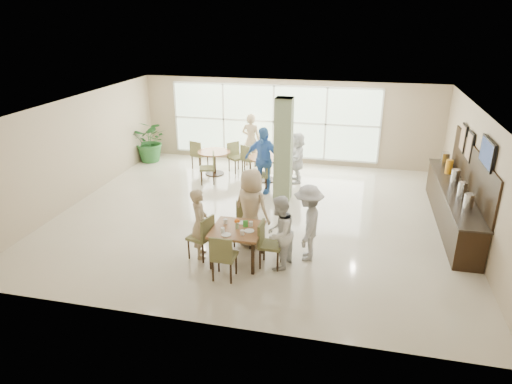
% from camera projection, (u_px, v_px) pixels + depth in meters
% --- Properties ---
extents(ground, '(10.00, 10.00, 0.00)m').
position_uv_depth(ground, '(259.00, 214.00, 11.71)').
color(ground, beige).
rests_on(ground, ground).
extents(room_shell, '(10.00, 10.00, 10.00)m').
position_uv_depth(room_shell, '(259.00, 151.00, 11.08)').
color(room_shell, white).
rests_on(room_shell, ground).
extents(window_bank, '(7.00, 0.04, 7.00)m').
position_uv_depth(window_bank, '(273.00, 122.00, 15.34)').
color(window_bank, silver).
rests_on(window_bank, ground).
extents(column, '(0.45, 0.45, 2.80)m').
position_uv_depth(column, '(283.00, 150.00, 12.20)').
color(column, '#5C6C4B').
rests_on(column, ground).
extents(main_table, '(1.02, 1.02, 0.75)m').
position_uv_depth(main_table, '(237.00, 232.00, 9.29)').
color(main_table, brown).
rests_on(main_table, ground).
extents(round_table_left, '(1.03, 1.03, 0.75)m').
position_uv_depth(round_table_left, '(214.00, 157.00, 14.43)').
color(round_table_left, brown).
rests_on(round_table_left, ground).
extents(round_table_right, '(1.11, 1.11, 0.75)m').
position_uv_depth(round_table_right, '(267.00, 162.00, 13.88)').
color(round_table_right, brown).
rests_on(round_table_right, ground).
extents(chairs_main_table, '(2.01, 1.87, 0.95)m').
position_uv_depth(chairs_main_table, '(235.00, 240.00, 9.38)').
color(chairs_main_table, brown).
rests_on(chairs_main_table, ground).
extents(chairs_table_left, '(1.89, 1.86, 0.95)m').
position_uv_depth(chairs_table_left, '(215.00, 160.00, 14.44)').
color(chairs_table_left, brown).
rests_on(chairs_table_left, ground).
extents(chairs_table_right, '(1.94, 1.92, 0.95)m').
position_uv_depth(chairs_table_right, '(268.00, 165.00, 13.95)').
color(chairs_table_right, brown).
rests_on(chairs_table_right, ground).
extents(tabletop_clutter, '(0.71, 0.81, 0.21)m').
position_uv_depth(tabletop_clutter, '(237.00, 226.00, 9.21)').
color(tabletop_clutter, white).
rests_on(tabletop_clutter, main_table).
extents(buffet_counter, '(0.64, 4.70, 1.95)m').
position_uv_depth(buffet_counter, '(453.00, 203.00, 10.99)').
color(buffet_counter, black).
rests_on(buffet_counter, ground).
extents(wall_tv, '(0.06, 1.00, 0.58)m').
position_uv_depth(wall_tv, '(487.00, 153.00, 9.35)').
color(wall_tv, black).
rests_on(wall_tv, ground).
extents(framed_art_a, '(0.05, 0.55, 0.70)m').
position_uv_depth(framed_art_a, '(470.00, 146.00, 10.91)').
color(framed_art_a, black).
rests_on(framed_art_a, ground).
extents(framed_art_b, '(0.05, 0.55, 0.70)m').
position_uv_depth(framed_art_b, '(463.00, 138.00, 11.63)').
color(framed_art_b, black).
rests_on(framed_art_b, ground).
extents(potted_plant, '(1.34, 1.34, 1.46)m').
position_uv_depth(potted_plant, '(151.00, 141.00, 15.61)').
color(potted_plant, '#27612A').
rests_on(potted_plant, ground).
extents(teen_left, '(0.52, 0.64, 1.52)m').
position_uv_depth(teen_left, '(200.00, 223.00, 9.46)').
color(teen_left, tan).
rests_on(teen_left, ground).
extents(teen_far, '(0.98, 0.76, 1.77)m').
position_uv_depth(teen_far, '(251.00, 208.00, 9.89)').
color(teen_far, tan).
rests_on(teen_far, ground).
extents(teen_right, '(0.74, 0.86, 1.54)m').
position_uv_depth(teen_right, '(279.00, 233.00, 9.03)').
color(teen_right, white).
rests_on(teen_right, ground).
extents(teen_standing, '(0.64, 1.08, 1.63)m').
position_uv_depth(teen_standing, '(308.00, 223.00, 9.35)').
color(teen_standing, '#ADAEB0').
rests_on(teen_standing, ground).
extents(adult_a, '(1.23, 0.88, 1.90)m').
position_uv_depth(adult_a, '(263.00, 160.00, 12.87)').
color(adult_a, '#4680D3').
rests_on(adult_a, ground).
extents(adult_b, '(0.80, 1.49, 1.54)m').
position_uv_depth(adult_b, '(297.00, 157.00, 13.71)').
color(adult_b, white).
rests_on(adult_b, ground).
extents(adult_standing, '(0.70, 0.51, 1.78)m').
position_uv_depth(adult_standing, '(251.00, 140.00, 15.09)').
color(adult_standing, tan).
rests_on(adult_standing, ground).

